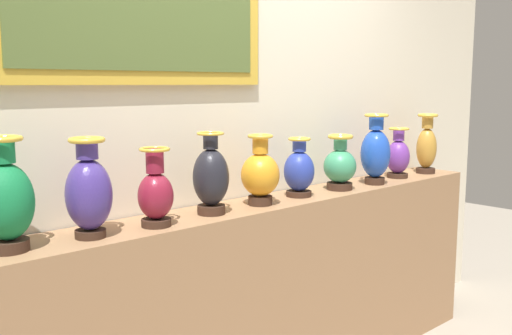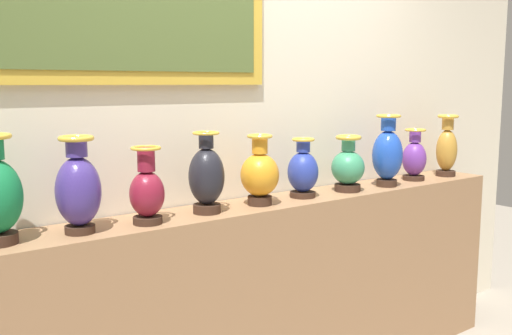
# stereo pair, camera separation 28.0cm
# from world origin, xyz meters

# --- Properties ---
(display_shelf) EXTENTS (3.37, 0.33, 1.01)m
(display_shelf) POSITION_xyz_m (0.00, 0.00, 0.51)
(display_shelf) COLOR #99704C
(display_shelf) RESTS_ON ground_plane
(back_wall) EXTENTS (4.89, 0.14, 2.69)m
(back_wall) POSITION_xyz_m (-0.01, 0.23, 1.36)
(back_wall) COLOR beige
(back_wall) RESTS_ON ground_plane
(vase_emerald) EXTENTS (0.19, 0.19, 0.40)m
(vase_emerald) POSITION_xyz_m (-1.18, -0.01, 1.19)
(vase_emerald) COLOR #382319
(vase_emerald) RESTS_ON display_shelf
(vase_indigo) EXTENTS (0.18, 0.18, 0.38)m
(vase_indigo) POSITION_xyz_m (-0.89, -0.03, 1.19)
(vase_indigo) COLOR #382319
(vase_indigo) RESTS_ON display_shelf
(vase_burgundy) EXTENTS (0.15, 0.15, 0.33)m
(vase_burgundy) POSITION_xyz_m (-0.61, -0.05, 1.15)
(vase_burgundy) COLOR #382319
(vase_burgundy) RESTS_ON display_shelf
(vase_onyx) EXTENTS (0.16, 0.16, 0.37)m
(vase_onyx) POSITION_xyz_m (-0.30, -0.03, 1.18)
(vase_onyx) COLOR #382319
(vase_onyx) RESTS_ON display_shelf
(vase_amber) EXTENTS (0.19, 0.19, 0.34)m
(vase_amber) POSITION_xyz_m (-0.00, -0.03, 1.17)
(vase_amber) COLOR #382319
(vase_amber) RESTS_ON display_shelf
(vase_cobalt) EXTENTS (0.16, 0.16, 0.31)m
(vase_cobalt) POSITION_xyz_m (0.29, -0.01, 1.15)
(vase_cobalt) COLOR #382319
(vase_cobalt) RESTS_ON display_shelf
(vase_jade) EXTENTS (0.18, 0.18, 0.31)m
(vase_jade) POSITION_xyz_m (0.60, -0.03, 1.15)
(vase_jade) COLOR #382319
(vase_jade) RESTS_ON display_shelf
(vase_sapphire) EXTENTS (0.17, 0.17, 0.41)m
(vase_sapphire) POSITION_xyz_m (0.89, -0.06, 1.20)
(vase_sapphire) COLOR #382319
(vase_sapphire) RESTS_ON display_shelf
(vase_violet) EXTENTS (0.14, 0.14, 0.31)m
(vase_violet) POSITION_xyz_m (1.19, -0.01, 1.15)
(vase_violet) COLOR #382319
(vase_violet) RESTS_ON display_shelf
(vase_ochre) EXTENTS (0.13, 0.13, 0.39)m
(vase_ochre) POSITION_xyz_m (1.48, -0.03, 1.19)
(vase_ochre) COLOR #382319
(vase_ochre) RESTS_ON display_shelf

